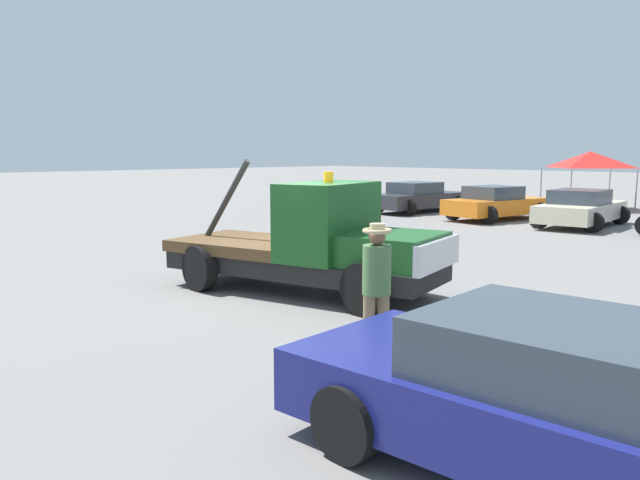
{
  "coord_description": "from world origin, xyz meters",
  "views": [
    {
      "loc": [
        8.69,
        -7.78,
        2.64
      ],
      "look_at": [
        0.5,
        0.0,
        1.05
      ],
      "focal_mm": 35.0,
      "sensor_mm": 36.0,
      "label": 1
    }
  ],
  "objects_px": {
    "person_near_truck": "(377,278)",
    "parked_car_cream": "(581,208)",
    "foreground_car": "(592,410)",
    "parked_car_orange": "(496,203)",
    "parked_car_charcoal": "(418,197)",
    "canopy_tent_red": "(590,160)",
    "tow_truck": "(316,246)"
  },
  "relations": [
    {
      "from": "person_near_truck",
      "to": "canopy_tent_red",
      "type": "height_order",
      "value": "canopy_tent_red"
    },
    {
      "from": "person_near_truck",
      "to": "parked_car_cream",
      "type": "distance_m",
      "value": 16.73
    },
    {
      "from": "foreground_car",
      "to": "parked_car_charcoal",
      "type": "relative_size",
      "value": 1.09
    },
    {
      "from": "parked_car_charcoal",
      "to": "canopy_tent_red",
      "type": "xyz_separation_m",
      "value": [
        4.66,
        6.88,
        1.66
      ]
    },
    {
      "from": "parked_car_orange",
      "to": "canopy_tent_red",
      "type": "height_order",
      "value": "canopy_tent_red"
    },
    {
      "from": "person_near_truck",
      "to": "parked_car_cream",
      "type": "relative_size",
      "value": 0.35
    },
    {
      "from": "parked_car_cream",
      "to": "parked_car_charcoal",
      "type": "bearing_deg",
      "value": 81.87
    },
    {
      "from": "foreground_car",
      "to": "canopy_tent_red",
      "type": "height_order",
      "value": "canopy_tent_red"
    },
    {
      "from": "parked_car_cream",
      "to": "canopy_tent_red",
      "type": "relative_size",
      "value": 1.54
    },
    {
      "from": "foreground_car",
      "to": "parked_car_orange",
      "type": "xyz_separation_m",
      "value": [
        -11.11,
        17.18,
        -0.0
      ]
    },
    {
      "from": "person_near_truck",
      "to": "tow_truck",
      "type": "bearing_deg",
      "value": 175.37
    },
    {
      "from": "parked_car_orange",
      "to": "person_near_truck",
      "type": "bearing_deg",
      "value": -145.28
    },
    {
      "from": "parked_car_charcoal",
      "to": "canopy_tent_red",
      "type": "height_order",
      "value": "canopy_tent_red"
    },
    {
      "from": "parked_car_cream",
      "to": "parked_car_orange",
      "type": "bearing_deg",
      "value": 87.16
    },
    {
      "from": "tow_truck",
      "to": "foreground_car",
      "type": "xyz_separation_m",
      "value": [
        6.49,
        -3.15,
        -0.25
      ]
    },
    {
      "from": "canopy_tent_red",
      "to": "person_near_truck",
      "type": "bearing_deg",
      "value": -72.61
    },
    {
      "from": "tow_truck",
      "to": "parked_car_orange",
      "type": "bearing_deg",
      "value": 93.34
    },
    {
      "from": "person_near_truck",
      "to": "parked_car_orange",
      "type": "relative_size",
      "value": 0.38
    },
    {
      "from": "foreground_car",
      "to": "tow_truck",
      "type": "bearing_deg",
      "value": 149.27
    },
    {
      "from": "parked_car_charcoal",
      "to": "parked_car_orange",
      "type": "relative_size",
      "value": 1.07
    },
    {
      "from": "tow_truck",
      "to": "canopy_tent_red",
      "type": "xyz_separation_m",
      "value": [
        -4.12,
        21.32,
        1.4
      ]
    },
    {
      "from": "parked_car_charcoal",
      "to": "tow_truck",
      "type": "bearing_deg",
      "value": -145.86
    },
    {
      "from": "parked_car_charcoal",
      "to": "parked_car_cream",
      "type": "height_order",
      "value": "same"
    },
    {
      "from": "parked_car_cream",
      "to": "person_near_truck",
      "type": "bearing_deg",
      "value": -171.09
    },
    {
      "from": "foreground_car",
      "to": "parked_car_orange",
      "type": "height_order",
      "value": "same"
    },
    {
      "from": "tow_truck",
      "to": "parked_car_orange",
      "type": "xyz_separation_m",
      "value": [
        -4.62,
        14.02,
        -0.26
      ]
    },
    {
      "from": "tow_truck",
      "to": "foreground_car",
      "type": "relative_size",
      "value": 1.07
    },
    {
      "from": "person_near_truck",
      "to": "canopy_tent_red",
      "type": "relative_size",
      "value": 0.54
    },
    {
      "from": "parked_car_cream",
      "to": "canopy_tent_red",
      "type": "bearing_deg",
      "value": 14.95
    },
    {
      "from": "person_near_truck",
      "to": "parked_car_cream",
      "type": "height_order",
      "value": "person_near_truck"
    },
    {
      "from": "foreground_car",
      "to": "person_near_truck",
      "type": "relative_size",
      "value": 3.08
    },
    {
      "from": "foreground_car",
      "to": "canopy_tent_red",
      "type": "distance_m",
      "value": 26.73
    }
  ]
}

